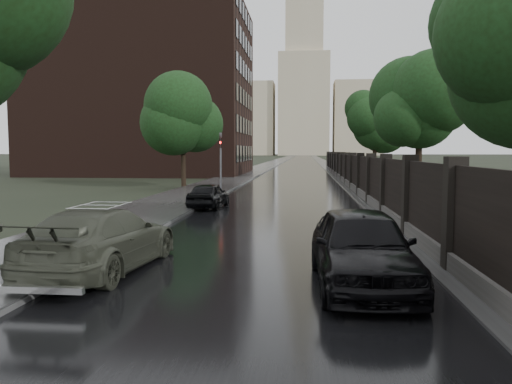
% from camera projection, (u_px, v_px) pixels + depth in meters
% --- Properties ---
extents(ground, '(800.00, 800.00, 0.00)m').
position_uv_depth(ground, '(224.00, 348.00, 7.18)').
color(ground, black).
rests_on(ground, ground).
extents(road, '(8.00, 420.00, 0.02)m').
position_uv_depth(road, '(302.00, 158.00, 195.61)').
color(road, black).
rests_on(road, ground).
extents(sidewalk_left, '(4.00, 420.00, 0.16)m').
position_uv_depth(sidewalk_left, '(287.00, 158.00, 196.19)').
color(sidewalk_left, '#2D2D2D').
rests_on(sidewalk_left, ground).
extents(verge_right, '(3.00, 420.00, 0.08)m').
position_uv_depth(verge_right, '(316.00, 158.00, 195.07)').
color(verge_right, '#2D2D2D').
rests_on(verge_right, ground).
extents(fence_right, '(0.45, 75.72, 2.70)m').
position_uv_depth(fence_right, '(350.00, 174.00, 38.39)').
color(fence_right, '#383533').
rests_on(fence_right, ground).
extents(tree_left_far, '(4.25, 4.25, 7.39)m').
position_uv_depth(tree_left_far, '(183.00, 118.00, 37.28)').
color(tree_left_far, black).
rests_on(tree_left_far, ground).
extents(tree_right_b, '(4.08, 4.08, 7.01)m').
position_uv_depth(tree_right_b, '(420.00, 113.00, 27.85)').
color(tree_right_b, black).
rests_on(tree_right_b, ground).
extents(tree_right_c, '(4.08, 4.08, 7.01)m').
position_uv_depth(tree_right_c, '(375.00, 128.00, 45.71)').
color(tree_right_c, black).
rests_on(tree_right_c, ground).
extents(traffic_light, '(0.16, 0.32, 4.00)m').
position_uv_depth(traffic_light, '(221.00, 157.00, 32.19)').
color(traffic_light, '#59595E').
rests_on(traffic_light, ground).
extents(brick_building, '(24.00, 18.00, 20.00)m').
position_uv_depth(brick_building, '(145.00, 91.00, 59.69)').
color(brick_building, black).
rests_on(brick_building, ground).
extents(stalinist_tower, '(92.00, 30.00, 159.00)m').
position_uv_depth(stalinist_tower, '(304.00, 92.00, 301.53)').
color(stalinist_tower, tan).
rests_on(stalinist_tower, ground).
extents(volga_sedan, '(2.47, 5.34, 1.51)m').
position_uv_depth(volga_sedan, '(102.00, 239.00, 11.69)').
color(volga_sedan, '#424537').
rests_on(volga_sedan, ground).
extents(hatchback_left, '(1.75, 3.80, 1.26)m').
position_uv_depth(hatchback_left, '(209.00, 195.00, 24.64)').
color(hatchback_left, black).
rests_on(hatchback_left, ground).
extents(car_right_near, '(2.14, 4.93, 1.65)m').
position_uv_depth(car_right_near, '(361.00, 247.00, 10.37)').
color(car_right_near, black).
rests_on(car_right_near, ground).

